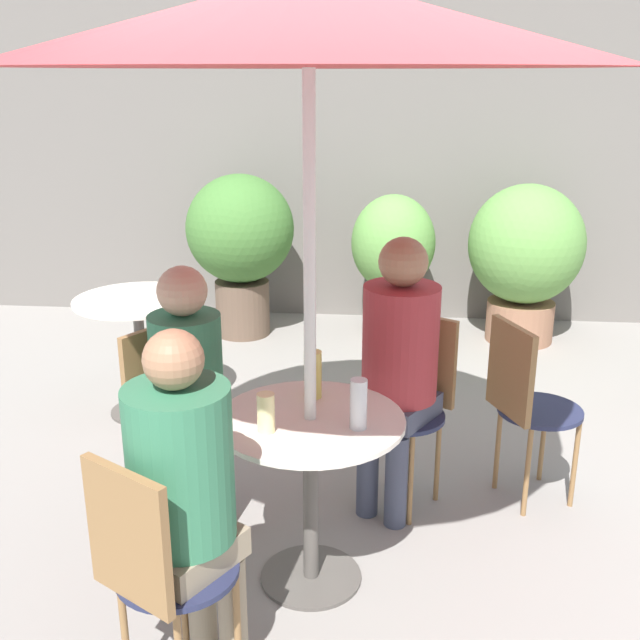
# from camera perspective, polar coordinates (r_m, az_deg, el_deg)

# --- Properties ---
(ground_plane) EXTENTS (20.00, 20.00, 0.00)m
(ground_plane) POSITION_cam_1_polar(r_m,az_deg,el_deg) (3.22, 3.97, -18.37)
(ground_plane) COLOR gray
(storefront_wall) EXTENTS (10.00, 0.06, 3.00)m
(storefront_wall) POSITION_cam_1_polar(r_m,az_deg,el_deg) (5.97, 5.10, 14.25)
(storefront_wall) COLOR slate
(storefront_wall) RESTS_ON ground_plane
(cafe_table_near) EXTENTS (0.71, 0.71, 0.70)m
(cafe_table_near) POSITION_cam_1_polar(r_m,az_deg,el_deg) (2.87, -0.73, -10.67)
(cafe_table_near) COLOR #514C47
(cafe_table_near) RESTS_ON ground_plane
(cafe_table_far) EXTENTS (0.71, 0.71, 0.70)m
(cafe_table_far) POSITION_cam_1_polar(r_m,az_deg,el_deg) (4.41, -13.62, -0.57)
(cafe_table_far) COLOR #514C47
(cafe_table_far) RESTS_ON ground_plane
(bistro_chair_0) EXTENTS (0.43, 0.44, 0.88)m
(bistro_chair_0) POSITION_cam_1_polar(r_m,az_deg,el_deg) (3.45, 7.08, -5.47)
(bistro_chair_0) COLOR #232847
(bistro_chair_0) RESTS_ON ground_plane
(bistro_chair_1) EXTENTS (0.44, 0.43, 0.88)m
(bistro_chair_1) POSITION_cam_1_polar(r_m,az_deg,el_deg) (3.34, -11.45, -6.54)
(bistro_chair_1) COLOR #232847
(bistro_chair_1) RESTS_ON ground_plane
(bistro_chair_2) EXTENTS (0.43, 0.44, 0.88)m
(bistro_chair_2) POSITION_cam_1_polar(r_m,az_deg,el_deg) (2.39, -12.54, -17.56)
(bistro_chair_2) COLOR #232847
(bistro_chair_2) RESTS_ON ground_plane
(bistro_chair_3) EXTENTS (0.43, 0.42, 0.88)m
(bistro_chair_3) POSITION_cam_1_polar(r_m,az_deg,el_deg) (3.51, 15.34, -5.62)
(bistro_chair_3) COLOR #232847
(bistro_chair_3) RESTS_ON ground_plane
(seated_person_0) EXTENTS (0.40, 0.41, 1.27)m
(seated_person_0) POSITION_cam_1_polar(r_m,az_deg,el_deg) (3.26, 6.00, -2.68)
(seated_person_0) COLOR #42475B
(seated_person_0) RESTS_ON ground_plane
(seated_person_1) EXTENTS (0.38, 0.37, 1.19)m
(seated_person_1) POSITION_cam_1_polar(r_m,az_deg,el_deg) (3.17, -9.93, -4.17)
(seated_person_1) COLOR brown
(seated_person_1) RESTS_ON ground_plane
(seated_person_2) EXTENTS (0.39, 0.40, 1.23)m
(seated_person_2) POSITION_cam_1_polar(r_m,az_deg,el_deg) (2.36, -10.25, -12.14)
(seated_person_2) COLOR gray
(seated_person_2) RESTS_ON ground_plane
(beer_glass_0) EXTENTS (0.06, 0.06, 0.19)m
(beer_glass_0) POSITION_cam_1_polar(r_m,az_deg,el_deg) (2.68, 2.95, -6.42)
(beer_glass_0) COLOR silver
(beer_glass_0) RESTS_ON cafe_table_near
(beer_glass_1) EXTENTS (0.07, 0.07, 0.19)m
(beer_glass_1) POSITION_cam_1_polar(r_m,az_deg,el_deg) (2.93, -0.55, -4.16)
(beer_glass_1) COLOR #DBC65B
(beer_glass_1) RESTS_ON cafe_table_near
(beer_glass_2) EXTENTS (0.06, 0.06, 0.15)m
(beer_glass_2) POSITION_cam_1_polar(r_m,az_deg,el_deg) (2.67, -4.14, -7.08)
(beer_glass_2) COLOR beige
(beer_glass_2) RESTS_ON cafe_table_near
(potted_plant_0) EXTENTS (0.80, 0.80, 1.22)m
(potted_plant_0) POSITION_cam_1_polar(r_m,az_deg,el_deg) (5.62, -6.09, 6.20)
(potted_plant_0) COLOR brown
(potted_plant_0) RESTS_ON ground_plane
(potted_plant_1) EXTENTS (0.62, 0.62, 1.08)m
(potted_plant_1) POSITION_cam_1_polar(r_m,az_deg,el_deg) (5.61, 5.57, 4.98)
(potted_plant_1) COLOR brown
(potted_plant_1) RESTS_ON ground_plane
(potted_plant_2) EXTENTS (0.83, 0.83, 1.17)m
(potted_plant_2) POSITION_cam_1_polar(r_m,az_deg,el_deg) (5.67, 15.39, 4.97)
(potted_plant_2) COLOR #93664C
(potted_plant_2) RESTS_ON ground_plane
(umbrella) EXTENTS (2.04, 2.04, 2.22)m
(umbrella) POSITION_cam_1_polar(r_m,az_deg,el_deg) (2.52, -0.88, 21.81)
(umbrella) COLOR silver
(umbrella) RESTS_ON ground_plane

